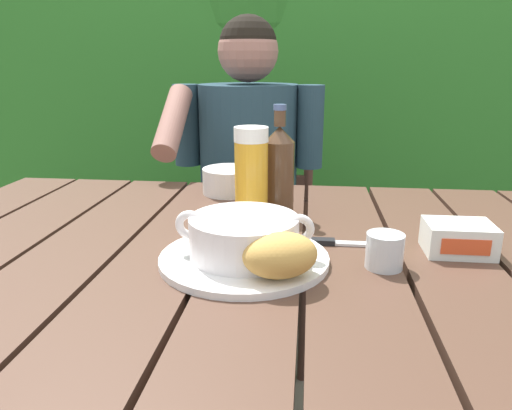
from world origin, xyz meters
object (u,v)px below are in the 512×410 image
object	(u,v)px
table_knife	(333,242)
diner_bowl	(230,181)
person_eating	(246,177)
water_glass_small	(385,251)
chair_near_diner	(254,227)
beer_glass	(251,175)
serving_plate	(244,258)
beer_bottle	(279,169)
soup_bowl	(244,235)
butter_tub	(458,238)
bread_roll	(280,255)

from	to	relation	value
table_knife	diner_bowl	size ratio (longest dim) A/B	1.06
person_eating	water_glass_small	xyz separation A→B (m)	(0.33, -0.77, 0.07)
chair_near_diner	beer_glass	bearing A→B (deg)	-83.83
serving_plate	beer_glass	distance (m)	0.23
beer_bottle	table_knife	distance (m)	0.23
soup_bowl	butter_tub	xyz separation A→B (m)	(0.37, 0.08, -0.02)
bread_roll	diner_bowl	size ratio (longest dim) A/B	1.00
beer_glass	beer_bottle	size ratio (longest dim) A/B	0.83
diner_bowl	soup_bowl	bearing A→B (deg)	-77.62
table_knife	bread_roll	bearing A→B (deg)	-117.25
soup_bowl	beer_bottle	distance (m)	0.28
butter_tub	table_knife	size ratio (longest dim) A/B	0.78
chair_near_diner	beer_bottle	size ratio (longest dim) A/B	4.15
person_eating	water_glass_small	world-z (taller)	person_eating
serving_plate	diner_bowl	distance (m)	0.44
person_eating	beer_glass	xyz separation A→B (m)	(0.09, -0.56, 0.14)
chair_near_diner	person_eating	bearing A→B (deg)	-90.83
water_glass_small	butter_tub	world-z (taller)	water_glass_small
person_eating	table_knife	size ratio (longest dim) A/B	8.31
bread_roll	soup_bowl	bearing A→B (deg)	130.60
person_eating	serving_plate	distance (m)	0.78
butter_tub	diner_bowl	distance (m)	0.58
soup_bowl	bread_roll	distance (m)	0.10
water_glass_small	beer_bottle	bearing A→B (deg)	125.55
person_eating	butter_tub	bearing A→B (deg)	-55.98
bread_roll	water_glass_small	world-z (taller)	bread_roll
water_glass_small	bread_roll	bearing A→B (deg)	-154.91
water_glass_small	diner_bowl	size ratio (longest dim) A/B	0.44
water_glass_small	butter_tub	xyz separation A→B (m)	(0.14, 0.08, -0.00)
chair_near_diner	diner_bowl	size ratio (longest dim) A/B	7.16
diner_bowl	beer_glass	bearing A→B (deg)	-69.83
chair_near_diner	butter_tub	size ratio (longest dim) A/B	8.69
soup_bowl	bread_roll	size ratio (longest dim) A/B	1.68
beer_glass	butter_tub	bearing A→B (deg)	-18.57
beer_glass	table_knife	size ratio (longest dim) A/B	1.35
person_eating	butter_tub	world-z (taller)	person_eating
serving_plate	table_knife	world-z (taller)	serving_plate
chair_near_diner	soup_bowl	size ratio (longest dim) A/B	4.27
beer_bottle	chair_near_diner	bearing A→B (deg)	100.92
soup_bowl	beer_glass	distance (m)	0.22
beer_glass	diner_bowl	bearing A→B (deg)	110.17
beer_bottle	water_glass_small	xyz separation A→B (m)	(0.19, -0.26, -0.07)
serving_plate	diner_bowl	xyz separation A→B (m)	(-0.09, 0.43, 0.03)
person_eating	butter_tub	distance (m)	0.83
beer_bottle	diner_bowl	size ratio (longest dim) A/B	1.72
person_eating	soup_bowl	world-z (taller)	person_eating
butter_tub	table_knife	xyz separation A→B (m)	(-0.21, 0.01, -0.02)
bread_roll	beer_glass	bearing A→B (deg)	105.25
beer_glass	beer_bottle	distance (m)	0.08
bread_roll	beer_bottle	size ratio (longest dim) A/B	0.58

